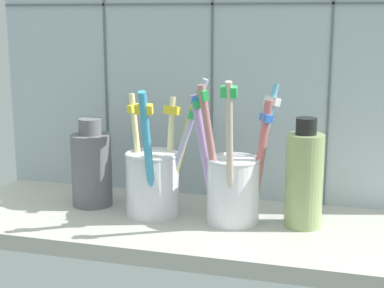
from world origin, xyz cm
name	(u,v)px	position (x,y,z in cm)	size (l,w,h in cm)	color
counter_slab	(190,227)	(0.00, 0.00, 1.00)	(64.00, 22.00, 2.00)	#BCB7AD
tile_wall_back	(214,53)	(0.00, 12.00, 22.50)	(64.00, 2.20, 45.00)	#B2C1CC
toothbrush_cup_left	(154,178)	(-5.11, 0.72, 6.95)	(11.11, 11.31, 18.14)	white
toothbrush_cup_right	(233,182)	(5.31, 0.66, 7.22)	(10.73, 11.16, 18.53)	white
ceramic_vase	(92,167)	(-14.77, 2.51, 7.33)	(5.47, 5.47, 12.03)	slate
soap_bottle	(304,178)	(13.97, 1.79, 8.14)	(4.63, 4.63, 13.60)	#99AE6D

